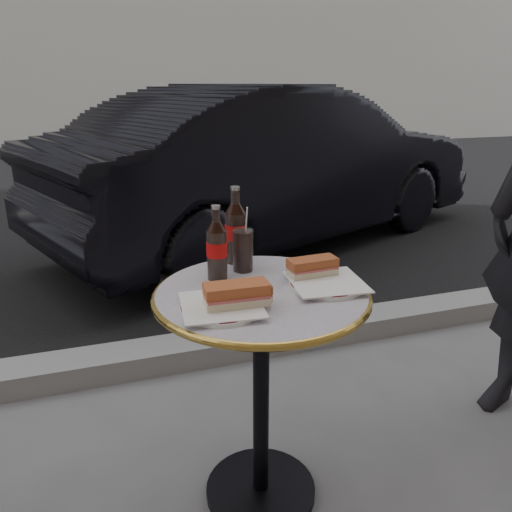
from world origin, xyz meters
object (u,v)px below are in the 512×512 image
object	(u,v)px
bistro_table	(261,400)
plate_left	(222,307)
cola_glass	(243,250)
parked_car	(276,166)
plate_right	(327,284)
cola_bottle_right	(236,225)
cola_bottle_left	(217,243)

from	to	relation	value
bistro_table	plate_left	size ratio (longest dim) A/B	3.37
cola_glass	parked_car	distance (m)	2.67
plate_right	cola_bottle_right	size ratio (longest dim) A/B	0.86
plate_left	cola_bottle_left	xyz separation A→B (m)	(0.04, 0.22, 0.11)
bistro_table	cola_bottle_right	world-z (taller)	cola_bottle_right
plate_left	cola_glass	bearing A→B (deg)	62.29
plate_left	cola_glass	size ratio (longest dim) A/B	1.64
plate_left	cola_bottle_left	distance (m)	0.25
plate_left	cola_bottle_right	distance (m)	0.39
bistro_table	plate_left	world-z (taller)	plate_left
bistro_table	plate_right	bearing A→B (deg)	-8.85
cola_bottle_left	cola_glass	world-z (taller)	cola_bottle_left
cola_bottle_left	parked_car	xyz separation A→B (m)	(1.11, 2.50, -0.21)
plate_right	parked_car	bearing A→B (deg)	72.75
bistro_table	plate_left	distance (m)	0.41
plate_left	cola_glass	distance (m)	0.30
cola_bottle_left	cola_bottle_right	world-z (taller)	cola_bottle_right
cola_bottle_left	plate_right	bearing A→B (deg)	-29.02
parked_car	plate_right	bearing A→B (deg)	139.66
plate_left	plate_right	distance (m)	0.33
bistro_table	cola_glass	world-z (taller)	cola_glass
bistro_table	plate_left	xyz separation A→B (m)	(-0.14, -0.09, 0.37)
bistro_table	cola_bottle_left	distance (m)	0.51
bistro_table	cola_bottle_left	size ratio (longest dim) A/B	3.23
plate_left	parked_car	xyz separation A→B (m)	(1.16, 2.72, -0.10)
plate_right	cola_bottle_left	world-z (taller)	cola_bottle_left
bistro_table	parked_car	size ratio (longest dim) A/B	0.19
cola_bottle_right	plate_left	bearing A→B (deg)	-111.81
cola_bottle_left	plate_left	bearing A→B (deg)	-101.23
parked_car	cola_bottle_left	bearing A→B (deg)	132.94
plate_right	cola_glass	distance (m)	0.29
parked_car	cola_bottle_right	bearing A→B (deg)	133.72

